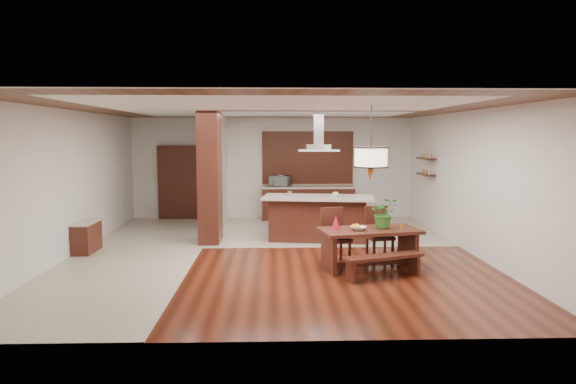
{
  "coord_description": "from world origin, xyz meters",
  "views": [
    {
      "loc": [
        -0.02,
        -10.22,
        2.37
      ],
      "look_at": [
        0.3,
        0.0,
        1.25
      ],
      "focal_mm": 32.0,
      "sensor_mm": 36.0,
      "label": 1
    }
  ],
  "objects_px": {
    "hallway_console": "(87,237)",
    "range_hood": "(318,132)",
    "kitchen_island": "(318,218)",
    "fruit_bowl": "(358,228)",
    "dining_chair_left": "(336,236)",
    "foliage_plant": "(384,213)",
    "pendant_lantern": "(371,143)",
    "island_cup": "(335,194)",
    "dining_table": "(369,240)",
    "dining_chair_right": "(380,234)",
    "dining_bench": "(383,267)",
    "microwave": "(280,181)"
  },
  "relations": [
    {
      "from": "hallway_console",
      "to": "range_hood",
      "type": "height_order",
      "value": "range_hood"
    },
    {
      "from": "kitchen_island",
      "to": "range_hood",
      "type": "height_order",
      "value": "range_hood"
    },
    {
      "from": "range_hood",
      "to": "fruit_bowl",
      "type": "bearing_deg",
      "value": -79.8
    },
    {
      "from": "hallway_console",
      "to": "dining_chair_left",
      "type": "distance_m",
      "value": 5.1
    },
    {
      "from": "kitchen_island",
      "to": "foliage_plant",
      "type": "bearing_deg",
      "value": -60.42
    },
    {
      "from": "pendant_lantern",
      "to": "island_cup",
      "type": "distance_m",
      "value": 2.71
    },
    {
      "from": "dining_table",
      "to": "fruit_bowl",
      "type": "distance_m",
      "value": 0.33
    },
    {
      "from": "dining_chair_right",
      "to": "dining_bench",
      "type": "bearing_deg",
      "value": -108.97
    },
    {
      "from": "dining_chair_left",
      "to": "dining_chair_right",
      "type": "xyz_separation_m",
      "value": [
        0.85,
        0.18,
        0.0
      ]
    },
    {
      "from": "dining_table",
      "to": "range_hood",
      "type": "distance_m",
      "value": 3.27
    },
    {
      "from": "hallway_console",
      "to": "pendant_lantern",
      "type": "bearing_deg",
      "value": -15.12
    },
    {
      "from": "microwave",
      "to": "hallway_console",
      "type": "bearing_deg",
      "value": -111.98
    },
    {
      "from": "kitchen_island",
      "to": "fruit_bowl",
      "type": "bearing_deg",
      "value": -71.69
    },
    {
      "from": "pendant_lantern",
      "to": "kitchen_island",
      "type": "xyz_separation_m",
      "value": [
        -0.69,
        2.54,
        -1.72
      ]
    },
    {
      "from": "dining_chair_left",
      "to": "fruit_bowl",
      "type": "height_order",
      "value": "dining_chair_left"
    },
    {
      "from": "hallway_console",
      "to": "dining_chair_right",
      "type": "relative_size",
      "value": 0.85
    },
    {
      "from": "dining_chair_right",
      "to": "microwave",
      "type": "height_order",
      "value": "microwave"
    },
    {
      "from": "foliage_plant",
      "to": "dining_chair_left",
      "type": "bearing_deg",
      "value": 156.24
    },
    {
      "from": "hallway_console",
      "to": "foliage_plant",
      "type": "xyz_separation_m",
      "value": [
        5.79,
        -1.41,
        0.69
      ]
    },
    {
      "from": "dining_chair_left",
      "to": "pendant_lantern",
      "type": "xyz_separation_m",
      "value": [
        0.53,
        -0.43,
        1.73
      ]
    },
    {
      "from": "hallway_console",
      "to": "dining_table",
      "type": "height_order",
      "value": "dining_table"
    },
    {
      "from": "foliage_plant",
      "to": "range_hood",
      "type": "bearing_deg",
      "value": 111.45
    },
    {
      "from": "foliage_plant",
      "to": "kitchen_island",
      "type": "distance_m",
      "value": 2.69
    },
    {
      "from": "dining_table",
      "to": "island_cup",
      "type": "height_order",
      "value": "island_cup"
    },
    {
      "from": "dining_chair_right",
      "to": "kitchen_island",
      "type": "bearing_deg",
      "value": 107.66
    },
    {
      "from": "dining_table",
      "to": "dining_chair_left",
      "type": "distance_m",
      "value": 0.69
    },
    {
      "from": "dining_chair_left",
      "to": "island_cup",
      "type": "distance_m",
      "value": 2.08
    },
    {
      "from": "microwave",
      "to": "dining_chair_right",
      "type": "bearing_deg",
      "value": -46.12
    },
    {
      "from": "fruit_bowl",
      "to": "range_hood",
      "type": "height_order",
      "value": "range_hood"
    },
    {
      "from": "pendant_lantern",
      "to": "dining_bench",
      "type": "bearing_deg",
      "value": -78.37
    },
    {
      "from": "foliage_plant",
      "to": "range_hood",
      "type": "height_order",
      "value": "range_hood"
    },
    {
      "from": "dining_table",
      "to": "foliage_plant",
      "type": "distance_m",
      "value": 0.55
    },
    {
      "from": "foliage_plant",
      "to": "kitchen_island",
      "type": "xyz_separation_m",
      "value": [
        -0.97,
        2.46,
        -0.48
      ]
    },
    {
      "from": "dining_chair_left",
      "to": "kitchen_island",
      "type": "bearing_deg",
      "value": 76.05
    },
    {
      "from": "hallway_console",
      "to": "microwave",
      "type": "relative_size",
      "value": 1.6
    },
    {
      "from": "dining_bench",
      "to": "pendant_lantern",
      "type": "relative_size",
      "value": 1.08
    },
    {
      "from": "dining_table",
      "to": "kitchen_island",
      "type": "relative_size",
      "value": 0.72
    },
    {
      "from": "island_cup",
      "to": "foliage_plant",
      "type": "bearing_deg",
      "value": -76.02
    },
    {
      "from": "dining_table",
      "to": "pendant_lantern",
      "type": "distance_m",
      "value": 1.71
    },
    {
      "from": "dining_chair_left",
      "to": "kitchen_island",
      "type": "distance_m",
      "value": 2.11
    },
    {
      "from": "range_hood",
      "to": "island_cup",
      "type": "bearing_deg",
      "value": -16.85
    },
    {
      "from": "dining_chair_right",
      "to": "microwave",
      "type": "bearing_deg",
      "value": 100.47
    },
    {
      "from": "island_cup",
      "to": "dining_table",
      "type": "bearing_deg",
      "value": -82.72
    },
    {
      "from": "dining_bench",
      "to": "dining_chair_left",
      "type": "relative_size",
      "value": 1.37
    },
    {
      "from": "foliage_plant",
      "to": "range_hood",
      "type": "distance_m",
      "value": 3.02
    },
    {
      "from": "dining_chair_left",
      "to": "island_cup",
      "type": "relative_size",
      "value": 7.99
    },
    {
      "from": "dining_bench",
      "to": "pendant_lantern",
      "type": "bearing_deg",
      "value": 101.63
    },
    {
      "from": "dining_bench",
      "to": "foliage_plant",
      "type": "height_order",
      "value": "foliage_plant"
    },
    {
      "from": "dining_chair_left",
      "to": "fruit_bowl",
      "type": "distance_m",
      "value": 0.67
    },
    {
      "from": "dining_bench",
      "to": "dining_chair_left",
      "type": "xyz_separation_m",
      "value": [
        -0.66,
        1.05,
        0.32
      ]
    }
  ]
}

